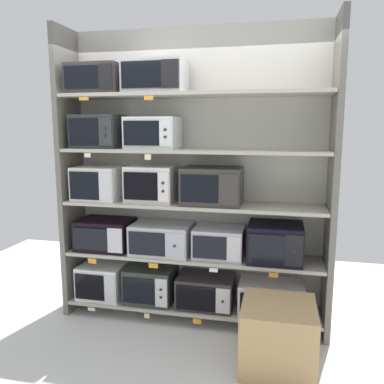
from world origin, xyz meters
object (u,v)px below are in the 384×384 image
Objects in this scene: microwave_13 at (98,80)px; microwave_5 at (162,238)px; microwave_2 at (206,291)px; microwave_14 at (155,77)px; microwave_11 at (98,132)px; microwave_0 at (103,280)px; microwave_9 at (152,184)px; microwave_6 at (219,242)px; microwave_12 at (153,133)px; microwave_7 at (275,242)px; microwave_3 at (271,297)px; shipping_carton at (278,336)px; microwave_4 at (106,234)px; microwave_10 at (212,186)px; microwave_8 at (100,183)px.

microwave_5 is at bearing -0.01° from microwave_13.
microwave_2 is 2.00m from microwave_14.
microwave_0 is at bearing 178.65° from microwave_11.
microwave_9 is 0.95m from microwave_14.
microwave_2 is 1.16× the size of microwave_6.
microwave_7 is at bearing 0.00° from microwave_12.
microwave_6 is at bearing 0.00° from microwave_5.
microwave_3 is 1.31× the size of microwave_9.
microwave_12 reaches higher than microwave_3.
microwave_7 is at bearing -0.00° from microwave_6.
microwave_3 is 0.68m from microwave_6.
microwave_5 is at bearing 151.20° from shipping_carton.
microwave_4 is at bearing 179.98° from microwave_5.
microwave_12 is at bearing 0.00° from microwave_0.
microwave_10 reaches higher than microwave_4.
microwave_12 reaches higher than microwave_2.
microwave_12 is at bearing -179.98° from microwave_10.
shipping_carton is (1.18, -0.59, -1.03)m from microwave_9.
microwave_6 is 0.96m from shipping_carton.
microwave_9 is at bearing -180.00° from microwave_7.
microwave_2 is at bearing 0.00° from microwave_8.
shipping_carton is (0.05, -0.59, -0.55)m from microwave_7.
microwave_0 is 0.91× the size of microwave_7.
microwave_9 is 0.95× the size of microwave_12.
microwave_2 is at bearing -179.88° from microwave_6.
shipping_carton is at bearing -27.77° from microwave_14.
microwave_2 is 0.99m from microwave_10.
microwave_10 is at bearing 135.83° from shipping_carton.
microwave_4 is at bearing 179.99° from microwave_6.
microwave_7 is at bearing -0.01° from microwave_4.
microwave_10 reaches higher than shipping_carton.
microwave_4 is at bearing 179.97° from microwave_9.
microwave_5 is (0.61, 0.00, 0.46)m from microwave_0.
microwave_8 is 0.81× the size of microwave_10.
microwave_11 reaches higher than microwave_5.
microwave_14 reaches higher than microwave_3.
microwave_13 is 2.65m from shipping_carton.
microwave_4 is at bearing 179.97° from microwave_12.
microwave_6 is at bearing -0.01° from microwave_4.
microwave_5 is at bearing 0.01° from microwave_0.
microwave_0 is 0.83× the size of microwave_2.
microwave_12 is (0.53, 0.00, -0.01)m from microwave_11.
microwave_12 is at bearing -180.00° from microwave_7.
microwave_8 is 0.95m from microwave_13.
microwave_13 reaches higher than microwave_6.
microwave_12 reaches higher than microwave_7.
microwave_3 is 1.05× the size of shipping_carton.
microwave_2 reaches higher than microwave_3.
microwave_11 is at bearing -1.35° from microwave_0.
microwave_11 is 0.74m from microwave_14.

